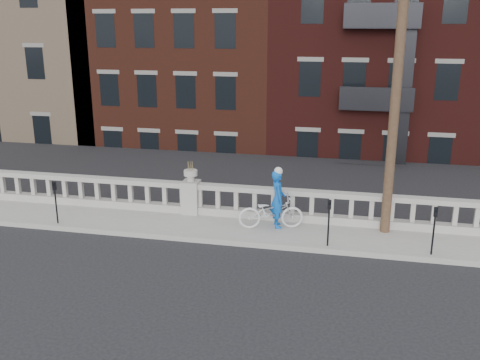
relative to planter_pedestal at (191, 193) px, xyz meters
name	(u,v)px	position (x,y,z in m)	size (l,w,h in m)	color
ground	(148,268)	(0.00, -3.95, -0.83)	(120.00, 120.00, 0.00)	black
sidewalk	(183,225)	(0.00, -0.95, -0.76)	(32.00, 2.20, 0.15)	gray
balustrade	(191,199)	(0.00, 0.00, -0.19)	(28.00, 0.34, 1.03)	gray
planter_pedestal	(191,193)	(0.00, 0.00, 0.00)	(0.55, 0.55, 1.76)	gray
lower_level	(285,79)	(0.56, 19.09, 1.80)	(80.00, 44.00, 20.80)	#605E59
utility_pole	(399,60)	(6.20, -0.35, 4.41)	(1.60, 0.28, 10.00)	#422D1E
parking_meter_a	(55,198)	(-3.84, -1.80, 0.17)	(0.10, 0.09, 1.36)	black
parking_meter_b	(329,218)	(4.57, -1.80, 0.17)	(0.10, 0.09, 1.36)	black
parking_meter_c	(434,225)	(7.37, -1.80, 0.17)	(0.10, 0.09, 1.36)	black
bicycle	(271,212)	(2.77, -0.77, -0.16)	(0.69, 1.98, 1.04)	silver
cyclist	(278,199)	(2.96, -0.62, 0.22)	(0.65, 0.43, 1.80)	blue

